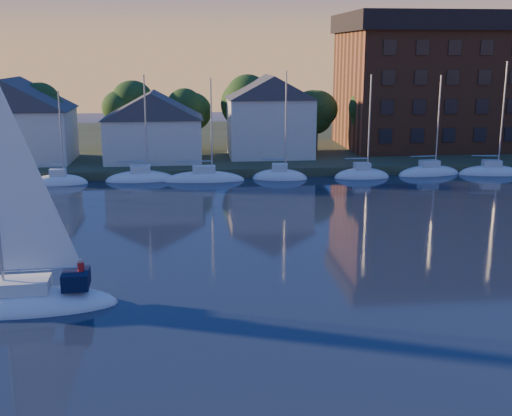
{
  "coord_description": "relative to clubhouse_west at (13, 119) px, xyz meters",
  "views": [
    {
      "loc": [
        -2.19,
        -18.83,
        13.5
      ],
      "look_at": [
        2.27,
        22.0,
        3.47
      ],
      "focal_mm": 45.0,
      "sensor_mm": 36.0,
      "label": 1
    }
  ],
  "objects": [
    {
      "name": "shoreline_land",
      "position": [
        22.0,
        17.0,
        -5.93
      ],
      "size": [
        160.0,
        50.0,
        2.0
      ],
      "primitive_type": "cube",
      "color": "#353C23",
      "rests_on": "ground"
    },
    {
      "name": "wooden_dock",
      "position": [
        22.0,
        -6.0,
        -5.93
      ],
      "size": [
        120.0,
        3.0,
        1.0
      ],
      "primitive_type": "cube",
      "color": "brown",
      "rests_on": "ground"
    },
    {
      "name": "clubhouse_west",
      "position": [
        0.0,
        0.0,
        0.0
      ],
      "size": [
        13.65,
        9.45,
        9.64
      ],
      "color": "white",
      "rests_on": "shoreline_land"
    },
    {
      "name": "clubhouse_centre",
      "position": [
        16.0,
        -1.0,
        -0.8
      ],
      "size": [
        11.55,
        8.4,
        8.08
      ],
      "color": "white",
      "rests_on": "shoreline_land"
    },
    {
      "name": "clubhouse_east",
      "position": [
        30.0,
        1.0,
        0.07
      ],
      "size": [
        10.5,
        8.4,
        9.8
      ],
      "color": "white",
      "rests_on": "shoreline_land"
    },
    {
      "name": "condo_block",
      "position": [
        56.0,
        6.95,
        3.86
      ],
      "size": [
        31.0,
        17.0,
        17.4
      ],
      "color": "brown",
      "rests_on": "shoreline_land"
    },
    {
      "name": "tree_line",
      "position": [
        24.0,
        5.0,
        1.24
      ],
      "size": [
        93.4,
        5.4,
        8.9
      ],
      "color": "#3B2C1B",
      "rests_on": "shoreline_land"
    },
    {
      "name": "moored_fleet",
      "position": [
        26.0,
        -9.0,
        -5.83
      ],
      "size": [
        95.5,
        2.4,
        12.05
      ],
      "color": "white",
      "rests_on": "ground"
    },
    {
      "name": "hero_sailboat",
      "position": [
        11.04,
        -43.2,
        -5.31
      ],
      "size": [
        10.05,
        3.68,
        15.26
      ],
      "rotation": [
        0.0,
        0.0,
        3.19
      ],
      "color": "white",
      "rests_on": "ground"
    }
  ]
}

